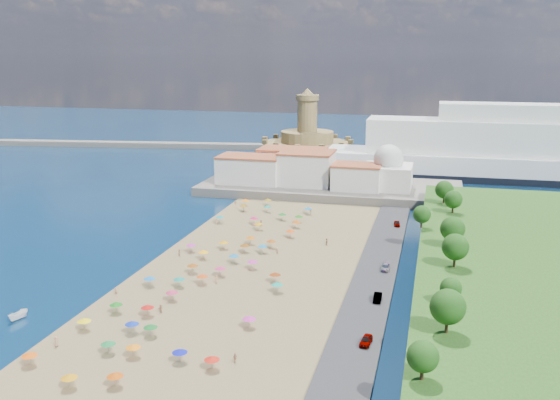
# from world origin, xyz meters

# --- Properties ---
(ground) EXTENTS (700.00, 700.00, 0.00)m
(ground) POSITION_xyz_m (0.00, 0.00, 0.00)
(ground) COLOR #071938
(ground) RESTS_ON ground
(terrace) EXTENTS (90.00, 36.00, 3.00)m
(terrace) POSITION_xyz_m (10.00, 73.00, 1.50)
(terrace) COLOR #59544C
(terrace) RESTS_ON ground
(jetty) EXTENTS (18.00, 70.00, 2.40)m
(jetty) POSITION_xyz_m (-12.00, 108.00, 1.20)
(jetty) COLOR #59544C
(jetty) RESTS_ON ground
(breakwater) EXTENTS (199.03, 34.77, 2.60)m
(breakwater) POSITION_xyz_m (-110.00, 153.00, 1.30)
(breakwater) COLOR #59544C
(breakwater) RESTS_ON ground
(waterfront_buildings) EXTENTS (57.00, 29.00, 11.00)m
(waterfront_buildings) POSITION_xyz_m (-3.05, 73.64, 7.88)
(waterfront_buildings) COLOR silver
(waterfront_buildings) RESTS_ON terrace
(domed_building) EXTENTS (16.00, 16.00, 15.00)m
(domed_building) POSITION_xyz_m (30.00, 71.00, 8.97)
(domed_building) COLOR silver
(domed_building) RESTS_ON terrace
(fortress) EXTENTS (40.00, 40.00, 32.40)m
(fortress) POSITION_xyz_m (-12.00, 138.00, 6.68)
(fortress) COLOR olive
(fortress) RESTS_ON ground
(cruise_ship) EXTENTS (163.26, 25.65, 35.65)m
(cruise_ship) POSITION_xyz_m (83.52, 112.16, 10.56)
(cruise_ship) COLOR black
(cruise_ship) RESTS_ON ground
(beach_parasols) EXTENTS (32.62, 117.37, 2.20)m
(beach_parasols) POSITION_xyz_m (-0.81, -11.27, 2.15)
(beach_parasols) COLOR gray
(beach_parasols) RESTS_ON beach
(beachgoers) EXTENTS (36.75, 101.84, 1.87)m
(beachgoers) POSITION_xyz_m (-0.30, -0.03, 1.15)
(beachgoers) COLOR tan
(beachgoers) RESTS_ON beach
(parked_cars) EXTENTS (2.13, 79.16, 1.42)m
(parked_cars) POSITION_xyz_m (36.00, -10.39, 1.39)
(parked_cars) COLOR gray
(parked_cars) RESTS_ON promenade
(hillside_trees) EXTENTS (12.30, 106.86, 7.09)m
(hillside_trees) POSITION_xyz_m (48.65, -7.05, 9.94)
(hillside_trees) COLOR #382314
(hillside_trees) RESTS_ON hillside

